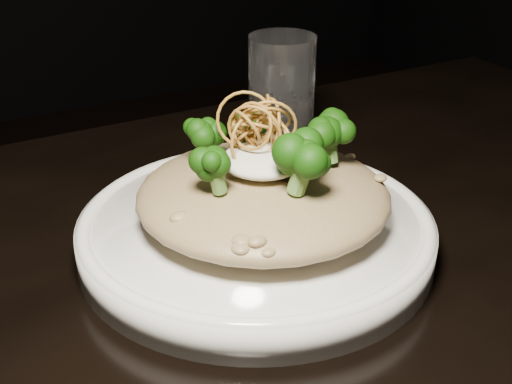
{
  "coord_description": "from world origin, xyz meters",
  "views": [
    {
      "loc": [
        -0.27,
        -0.38,
        1.07
      ],
      "look_at": [
        -0.02,
        0.07,
        0.81
      ],
      "focal_mm": 50.0,
      "sensor_mm": 36.0,
      "label": 1
    }
  ],
  "objects": [
    {
      "name": "plate",
      "position": [
        -0.02,
        0.07,
        0.77
      ],
      "size": [
        0.29,
        0.29,
        0.03
      ],
      "primitive_type": "cylinder",
      "color": "white",
      "rests_on": "table"
    },
    {
      "name": "risotto",
      "position": [
        -0.02,
        0.06,
        0.8
      ],
      "size": [
        0.2,
        0.2,
        0.05
      ],
      "primitive_type": "ellipsoid",
      "color": "brown",
      "rests_on": "plate"
    },
    {
      "name": "shallots",
      "position": [
        -0.02,
        0.07,
        0.86
      ],
      "size": [
        0.06,
        0.06,
        0.04
      ],
      "primitive_type": null,
      "color": "brown",
      "rests_on": "cheese"
    },
    {
      "name": "cheese",
      "position": [
        -0.02,
        0.06,
        0.83
      ],
      "size": [
        0.07,
        0.07,
        0.02
      ],
      "primitive_type": "ellipsoid",
      "color": "white",
      "rests_on": "risotto"
    },
    {
      "name": "table",
      "position": [
        0.0,
        0.0,
        0.67
      ],
      "size": [
        1.1,
        0.8,
        0.75
      ],
      "color": "black",
      "rests_on": "ground"
    },
    {
      "name": "broccoli",
      "position": [
        -0.02,
        0.07,
        0.85
      ],
      "size": [
        0.14,
        0.14,
        0.05
      ],
      "primitive_type": null,
      "color": "black",
      "rests_on": "risotto"
    },
    {
      "name": "drinking_glass",
      "position": [
        0.11,
        0.24,
        0.81
      ],
      "size": [
        0.08,
        0.08,
        0.13
      ],
      "primitive_type": "cylinder",
      "rotation": [
        0.0,
        0.0,
        0.19
      ],
      "color": "white",
      "rests_on": "table"
    }
  ]
}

